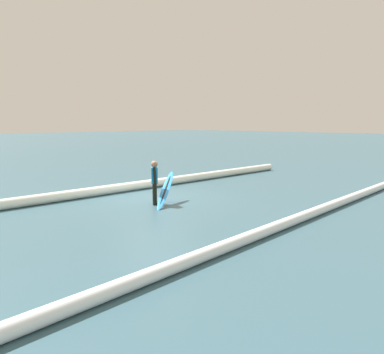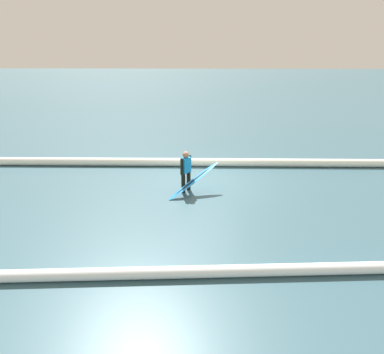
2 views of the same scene
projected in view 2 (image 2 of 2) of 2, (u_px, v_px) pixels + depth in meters
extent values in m
plane|color=#365A67|center=(206.00, 181.00, 12.29)|extent=(173.03, 173.03, 0.00)
cylinder|color=black|center=(189.00, 180.00, 11.41)|extent=(0.14, 0.14, 0.69)
cylinder|color=black|center=(183.00, 183.00, 11.21)|extent=(0.14, 0.14, 0.69)
cube|color=#198CD8|center=(186.00, 165.00, 11.09)|extent=(0.37, 0.39, 0.52)
sphere|color=#A57558|center=(186.00, 155.00, 10.96)|extent=(0.22, 0.22, 0.22)
cylinder|color=black|center=(190.00, 163.00, 11.25)|extent=(0.09, 0.20, 0.56)
cylinder|color=black|center=(182.00, 167.00, 10.94)|extent=(0.09, 0.13, 0.56)
ellipsoid|color=#268CE5|center=(194.00, 181.00, 11.05)|extent=(1.79, 1.41, 0.98)
ellipsoid|color=black|center=(194.00, 181.00, 11.05)|extent=(1.37, 1.03, 0.79)
cylinder|color=white|center=(145.00, 162.00, 13.88)|extent=(25.06, 0.90, 0.34)
cylinder|color=white|center=(263.00, 270.00, 7.07)|extent=(20.94, 1.85, 0.27)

